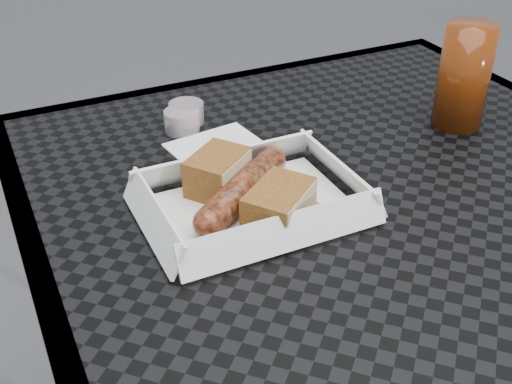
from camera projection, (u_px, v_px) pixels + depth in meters
patio_table at (358, 235)px, 0.83m from camera, size 0.80×0.80×0.74m
food_tray at (252, 208)px, 0.74m from camera, size 0.22×0.15×0.00m
bratwurst at (243, 189)px, 0.74m from camera, size 0.16×0.13×0.03m
bread_near at (217, 172)px, 0.76m from camera, size 0.09×0.09×0.05m
bread_far at (279, 205)px, 0.70m from camera, size 0.10×0.09×0.04m
veg_garnish at (305, 212)px, 0.73m from camera, size 0.03×0.03×0.00m
napkin at (222, 151)px, 0.86m from camera, size 0.14×0.14×0.00m
condiment_cup_sauce at (187, 113)px, 0.92m from camera, size 0.05×0.05×0.03m
condiment_cup_empty at (182, 121)px, 0.90m from camera, size 0.05×0.05×0.03m
drink_glass at (464, 76)px, 0.89m from camera, size 0.07×0.07×0.15m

